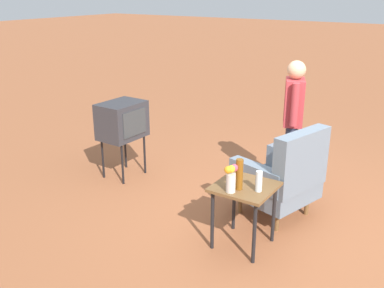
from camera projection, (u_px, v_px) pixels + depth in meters
The scene contains 8 objects.
ground_plane at pixel (280, 214), 5.02m from camera, with size 60.00×60.00×0.00m, color #A05B38.
armchair at pixel (283, 176), 4.79m from camera, with size 0.94×0.96×1.06m.
side_table at pixel (244, 195), 4.24m from camera, with size 0.56×0.56×0.65m.
tv_on_stand at pixel (122, 121), 5.79m from camera, with size 0.61×0.47×1.03m.
person_standing at pixel (293, 118), 5.35m from camera, with size 0.53×0.34×1.64m.
bottle_tall_amber at pixel (239, 174), 4.08m from camera, with size 0.07×0.07×0.30m, color brown.
bottle_short_clear at pixel (259, 181), 4.06m from camera, with size 0.06×0.06×0.20m, color silver.
flower_vase at pixel (231, 177), 4.03m from camera, with size 0.15×0.09×0.27m.
Camera 1 is at (4.28, 1.59, 2.44)m, focal length 41.00 mm.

